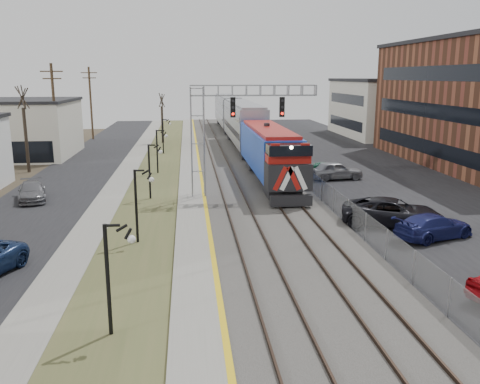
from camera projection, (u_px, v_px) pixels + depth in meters
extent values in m
cube|color=black|center=(67.00, 182.00, 42.94)|extent=(7.00, 120.00, 0.04)
cube|color=gray|center=(121.00, 180.00, 43.39)|extent=(2.00, 120.00, 0.08)
cube|color=#48512B|center=(156.00, 180.00, 43.69)|extent=(4.00, 120.00, 0.06)
cube|color=gray|center=(191.00, 178.00, 43.97)|extent=(2.00, 120.00, 0.24)
cube|color=#595651|center=(248.00, 177.00, 44.48)|extent=(8.00, 120.00, 0.20)
cube|color=black|center=(380.00, 175.00, 45.71)|extent=(16.00, 120.00, 0.04)
cube|color=gold|center=(201.00, 176.00, 44.04)|extent=(0.24, 120.00, 0.01)
cube|color=#2D2119|center=(217.00, 176.00, 44.17)|extent=(0.08, 120.00, 0.15)
cube|color=#2D2119|center=(234.00, 175.00, 44.32)|extent=(0.08, 120.00, 0.15)
cube|color=#2D2119|center=(257.00, 175.00, 44.52)|extent=(0.08, 120.00, 0.15)
cube|color=#2D2119|center=(274.00, 175.00, 44.67)|extent=(0.08, 120.00, 0.15)
cube|color=#163FB7|center=(270.00, 154.00, 41.61)|extent=(3.00, 17.00, 4.25)
cube|color=black|center=(291.00, 201.00, 33.57)|extent=(2.80, 0.50, 0.70)
cube|color=#93959C|center=(243.00, 125.00, 61.17)|extent=(3.00, 22.00, 5.33)
cube|color=#93959C|center=(228.00, 112.00, 83.28)|extent=(3.00, 22.00, 5.33)
cube|color=gray|center=(198.00, 144.00, 36.37)|extent=(1.00, 1.00, 8.00)
cube|color=gray|center=(253.00, 90.00, 35.94)|extent=(9.00, 0.80, 0.80)
cube|color=black|center=(233.00, 107.00, 35.61)|extent=(0.35, 0.25, 1.40)
cube|color=black|center=(282.00, 107.00, 35.96)|extent=(0.35, 0.25, 1.40)
cylinder|color=black|center=(108.00, 281.00, 17.07)|extent=(0.14, 0.14, 4.00)
cylinder|color=black|center=(136.00, 207.00, 26.77)|extent=(0.14, 0.14, 4.00)
cylinder|color=black|center=(149.00, 172.00, 36.47)|extent=(0.14, 0.14, 4.00)
cylinder|color=black|center=(157.00, 152.00, 46.16)|extent=(0.14, 0.14, 4.00)
cylinder|color=black|center=(163.00, 137.00, 57.80)|extent=(0.14, 0.14, 4.00)
cylinder|color=#4C3823|center=(55.00, 114.00, 51.22)|extent=(0.28, 0.28, 10.00)
cylinder|color=#4C3823|center=(91.00, 104.00, 70.62)|extent=(0.28, 0.28, 10.00)
cube|color=gray|center=(295.00, 168.00, 44.75)|extent=(0.04, 120.00, 1.60)
cube|color=beige|center=(7.00, 130.00, 55.86)|extent=(14.00, 12.00, 6.00)
cube|color=beige|center=(398.00, 109.00, 75.32)|extent=(16.00, 18.00, 8.00)
cylinder|color=#382D23|center=(26.00, 140.00, 46.68)|extent=(0.30, 0.30, 5.95)
cylinder|color=#382D23|center=(162.00, 125.00, 67.34)|extent=(0.30, 0.30, 4.90)
imported|color=black|center=(393.00, 213.00, 30.04)|extent=(6.49, 4.77, 1.64)
imported|color=navy|center=(434.00, 227.00, 27.74)|extent=(5.10, 3.47, 1.37)
imported|color=gray|center=(336.00, 171.00, 43.66)|extent=(4.82, 2.39, 1.58)
imported|color=#0D4527|center=(327.00, 171.00, 44.27)|extent=(4.09, 2.13, 1.28)
imported|color=slate|center=(32.00, 192.00, 36.35)|extent=(2.95, 4.78, 1.29)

